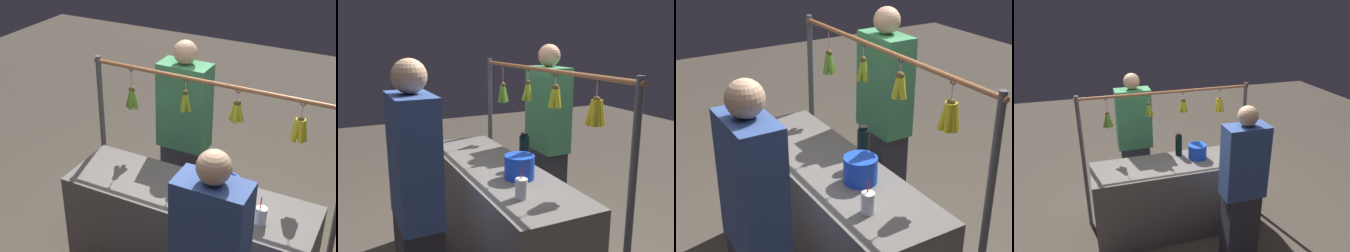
{
  "view_description": "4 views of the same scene",
  "coord_description": "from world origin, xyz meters",
  "views": [
    {
      "loc": [
        -1.25,
        2.71,
        3.01
      ],
      "look_at": [
        0.17,
        0.0,
        1.39
      ],
      "focal_mm": 53.19,
      "sensor_mm": 36.0,
      "label": 1
    },
    {
      "loc": [
        -2.48,
        1.11,
        1.83
      ],
      "look_at": [
        -0.16,
        0.0,
        1.24
      ],
      "focal_mm": 40.46,
      "sensor_mm": 36.0,
      "label": 2
    },
    {
      "loc": [
        -2.56,
        1.43,
        2.47
      ],
      "look_at": [
        -0.16,
        0.0,
        1.23
      ],
      "focal_mm": 54.52,
      "sensor_mm": 36.0,
      "label": 3
    },
    {
      "loc": [
        0.9,
        3.17,
        2.63
      ],
      "look_at": [
        -0.06,
        0.0,
        1.32
      ],
      "focal_mm": 35.2,
      "sensor_mm": 36.0,
      "label": 4
    }
  ],
  "objects": [
    {
      "name": "ground_plane",
      "position": [
        0.0,
        0.0,
        0.0
      ],
      "size": [
        12.0,
        12.0,
        0.0
      ],
      "primitive_type": "plane",
      "color": "#4D4439"
    },
    {
      "name": "market_counter",
      "position": [
        0.0,
        0.0,
        0.44
      ],
      "size": [
        1.88,
        0.58,
        0.88
      ],
      "primitive_type": "cube",
      "color": "#66605B",
      "rests_on": "ground"
    },
    {
      "name": "display_rack",
      "position": [
        -0.03,
        -0.38,
        1.15
      ],
      "size": [
        2.06,
        0.11,
        1.65
      ],
      "color": "#4C4C51",
      "rests_on": "ground"
    },
    {
      "name": "water_bottle",
      "position": [
        -0.08,
        -0.19,
        1.01
      ],
      "size": [
        0.08,
        0.08,
        0.27
      ],
      "color": "black",
      "rests_on": "market_counter"
    },
    {
      "name": "blue_bucket",
      "position": [
        -0.27,
        -0.05,
        0.97
      ],
      "size": [
        0.21,
        0.21,
        0.17
      ],
      "primitive_type": "cylinder",
      "color": "blue",
      "rests_on": "market_counter"
    },
    {
      "name": "drink_cup",
      "position": [
        -0.58,
        0.1,
        0.95
      ],
      "size": [
        0.08,
        0.08,
        0.2
      ],
      "color": "silver",
      "rests_on": "market_counter"
    },
    {
      "name": "vendor_person",
      "position": [
        0.36,
        -0.66,
        0.89
      ],
      "size": [
        0.43,
        0.23,
        1.79
      ],
      "color": "#2D2D38",
      "rests_on": "ground"
    },
    {
      "name": "customer_person",
      "position": [
        -0.46,
        0.71,
        0.86
      ],
      "size": [
        0.41,
        0.22,
        1.74
      ],
      "color": "#2D2D38",
      "rests_on": "ground"
    }
  ]
}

